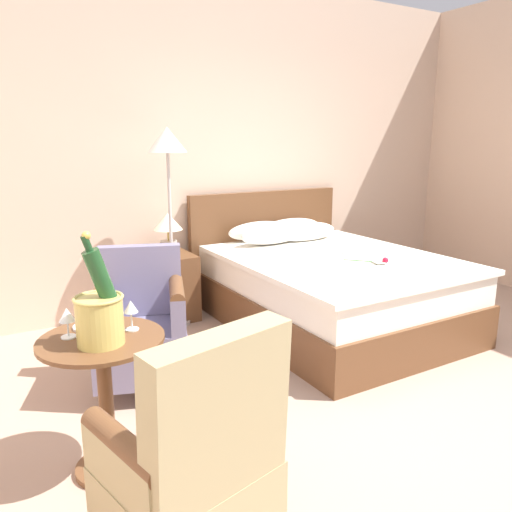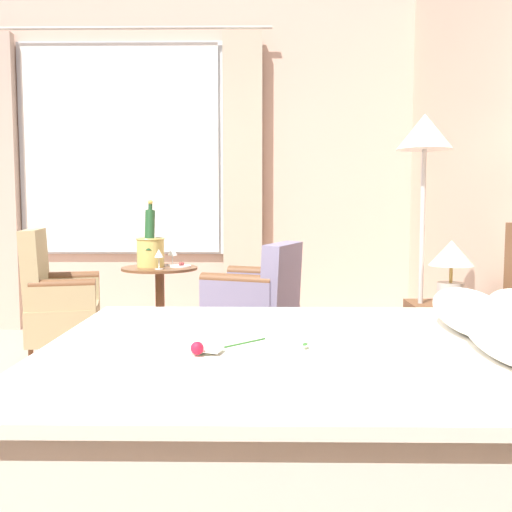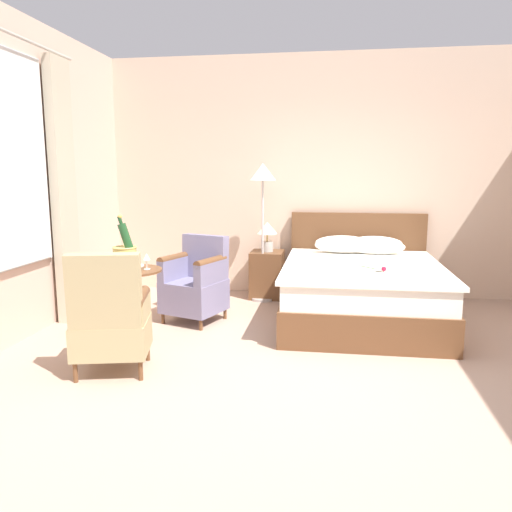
% 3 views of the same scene
% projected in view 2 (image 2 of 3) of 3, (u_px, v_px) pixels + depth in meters
% --- Properties ---
extents(wall_window_side, '(0.27, 5.56, 3.06)m').
position_uv_depth(wall_window_side, '(123.00, 168.00, 5.42)').
color(wall_window_side, beige).
rests_on(wall_window_side, ground).
extents(bed, '(1.69, 2.20, 1.08)m').
position_uv_depth(bed, '(338.00, 416.00, 2.23)').
color(bed, brown).
rests_on(bed, ground).
extents(nightstand, '(0.43, 0.45, 0.59)m').
position_uv_depth(nightstand, '(448.00, 354.00, 3.36)').
color(nightstand, brown).
rests_on(nightstand, ground).
extents(bedside_lamp, '(0.26, 0.26, 0.38)m').
position_uv_depth(bedside_lamp, '(451.00, 263.00, 3.31)').
color(bedside_lamp, '#AFACA6').
rests_on(bedside_lamp, nightstand).
extents(floor_lamp_brass, '(0.32, 0.32, 1.70)m').
position_uv_depth(floor_lamp_brass, '(424.00, 165.00, 3.30)').
color(floor_lamp_brass, '#BAB4B0').
rests_on(floor_lamp_brass, ground).
extents(side_table_round, '(0.58, 0.58, 0.70)m').
position_uv_depth(side_table_round, '(160.00, 301.00, 4.41)').
color(side_table_round, brown).
rests_on(side_table_round, ground).
extents(champagne_bucket, '(0.22, 0.22, 0.52)m').
position_uv_depth(champagne_bucket, '(150.00, 248.00, 4.39)').
color(champagne_bucket, tan).
rests_on(champagne_bucket, side_table_round).
extents(wine_glass_near_bucket, '(0.07, 0.07, 0.15)m').
position_uv_depth(wine_glass_near_bucket, '(159.00, 255.00, 4.23)').
color(wine_glass_near_bucket, white).
rests_on(wine_glass_near_bucket, side_table_round).
extents(wine_glass_near_edge, '(0.08, 0.08, 0.14)m').
position_uv_depth(wine_glass_near_edge, '(172.00, 252.00, 4.51)').
color(wine_glass_near_edge, white).
rests_on(wine_glass_near_edge, side_table_round).
extents(snack_plate, '(0.16, 0.16, 0.04)m').
position_uv_depth(snack_plate, '(181.00, 266.00, 4.40)').
color(snack_plate, white).
rests_on(snack_plate, side_table_round).
extents(armchair_by_window, '(0.72, 0.72, 0.92)m').
position_uv_depth(armchair_by_window, '(257.00, 314.00, 3.99)').
color(armchair_by_window, brown).
rests_on(armchair_by_window, ground).
extents(armchair_facing_bed, '(0.67, 0.63, 1.00)m').
position_uv_depth(armchair_facing_bed, '(57.00, 302.00, 4.29)').
color(armchair_facing_bed, brown).
rests_on(armchair_facing_bed, ground).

